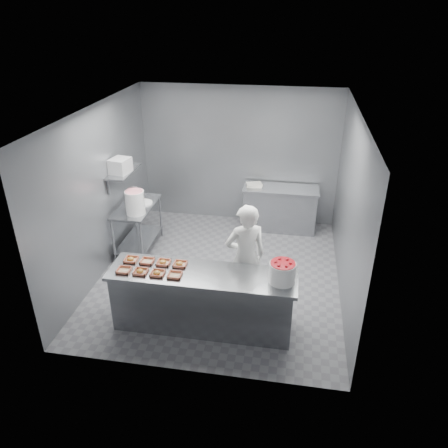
{
  "coord_description": "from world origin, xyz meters",
  "views": [
    {
      "loc": [
        1.13,
        -6.22,
        4.2
      ],
      "look_at": [
        0.11,
        -0.2,
        1.08
      ],
      "focal_mm": 35.0,
      "sensor_mm": 36.0,
      "label": 1
    }
  ],
  "objects_px": {
    "tray_0": "(124,270)",
    "glaze_bucket": "(135,202)",
    "worker": "(245,257)",
    "appliance": "(120,166)",
    "tray_3": "(175,275)",
    "back_counter": "(280,208)",
    "tray_6": "(163,262)",
    "strawberry_tub": "(282,272)",
    "tray_2": "(157,273)",
    "service_counter": "(203,300)",
    "tray_1": "(140,272)",
    "tray_4": "(131,259)",
    "prep_table": "(138,221)",
    "tray_5": "(147,261)",
    "tray_7": "(180,264)"
  },
  "relations": [
    {
      "from": "tray_2",
      "to": "tray_7",
      "type": "relative_size",
      "value": 1.0
    },
    {
      "from": "tray_5",
      "to": "worker",
      "type": "bearing_deg",
      "value": 18.91
    },
    {
      "from": "tray_6",
      "to": "appliance",
      "type": "relative_size",
      "value": 0.56
    },
    {
      "from": "tray_3",
      "to": "glaze_bucket",
      "type": "bearing_deg",
      "value": 123.7
    },
    {
      "from": "prep_table",
      "to": "tray_5",
      "type": "relative_size",
      "value": 6.4
    },
    {
      "from": "glaze_bucket",
      "to": "appliance",
      "type": "xyz_separation_m",
      "value": [
        -0.28,
        0.19,
        0.57
      ]
    },
    {
      "from": "tray_1",
      "to": "tray_2",
      "type": "height_order",
      "value": "same"
    },
    {
      "from": "tray_3",
      "to": "tray_7",
      "type": "relative_size",
      "value": 1.0
    },
    {
      "from": "back_counter",
      "to": "service_counter",
      "type": "bearing_deg",
      "value": -105.48
    },
    {
      "from": "service_counter",
      "to": "back_counter",
      "type": "bearing_deg",
      "value": 74.52
    },
    {
      "from": "tray_2",
      "to": "worker",
      "type": "relative_size",
      "value": 0.11
    },
    {
      "from": "appliance",
      "to": "tray_7",
      "type": "bearing_deg",
      "value": -38.47
    },
    {
      "from": "back_counter",
      "to": "tray_3",
      "type": "xyz_separation_m",
      "value": [
        -1.25,
        -3.39,
        0.47
      ]
    },
    {
      "from": "tray_0",
      "to": "tray_7",
      "type": "xyz_separation_m",
      "value": [
        0.72,
        0.28,
        0.0
      ]
    },
    {
      "from": "service_counter",
      "to": "tray_0",
      "type": "distance_m",
      "value": 1.17
    },
    {
      "from": "appliance",
      "to": "prep_table",
      "type": "bearing_deg",
      "value": 43.05
    },
    {
      "from": "tray_0",
      "to": "worker",
      "type": "distance_m",
      "value": 1.75
    },
    {
      "from": "tray_7",
      "to": "strawberry_tub",
      "type": "xyz_separation_m",
      "value": [
        1.43,
        -0.16,
        0.13
      ]
    },
    {
      "from": "tray_1",
      "to": "tray_7",
      "type": "distance_m",
      "value": 0.55
    },
    {
      "from": "tray_5",
      "to": "appliance",
      "type": "relative_size",
      "value": 0.56
    },
    {
      "from": "tray_3",
      "to": "back_counter",
      "type": "bearing_deg",
      "value": 69.8
    },
    {
      "from": "tray_7",
      "to": "appliance",
      "type": "xyz_separation_m",
      "value": [
        -1.47,
        1.7,
        0.77
      ]
    },
    {
      "from": "glaze_bucket",
      "to": "prep_table",
      "type": "bearing_deg",
      "value": 110.26
    },
    {
      "from": "glaze_bucket",
      "to": "tray_0",
      "type": "bearing_deg",
      "value": -75.22
    },
    {
      "from": "tray_0",
      "to": "glaze_bucket",
      "type": "height_order",
      "value": "glaze_bucket"
    },
    {
      "from": "tray_6",
      "to": "strawberry_tub",
      "type": "height_order",
      "value": "strawberry_tub"
    },
    {
      "from": "tray_0",
      "to": "tray_6",
      "type": "bearing_deg",
      "value": 30.19
    },
    {
      "from": "tray_0",
      "to": "tray_3",
      "type": "xyz_separation_m",
      "value": [
        0.72,
        0.0,
        0.0
      ]
    },
    {
      "from": "prep_table",
      "to": "tray_2",
      "type": "xyz_separation_m",
      "value": [
        1.06,
        -2.09,
        0.33
      ]
    },
    {
      "from": "tray_4",
      "to": "tray_6",
      "type": "xyz_separation_m",
      "value": [
        0.48,
        0.0,
        0.0
      ]
    },
    {
      "from": "tray_3",
      "to": "tray_7",
      "type": "xyz_separation_m",
      "value": [
        -0.0,
        0.28,
        0.0
      ]
    },
    {
      "from": "tray_4",
      "to": "strawberry_tub",
      "type": "distance_m",
      "value": 2.16
    },
    {
      "from": "tray_6",
      "to": "worker",
      "type": "bearing_deg",
      "value": 22.58
    },
    {
      "from": "tray_1",
      "to": "tray_6",
      "type": "relative_size",
      "value": 1.0
    },
    {
      "from": "tray_0",
      "to": "tray_5",
      "type": "distance_m",
      "value": 0.37
    },
    {
      "from": "service_counter",
      "to": "tray_1",
      "type": "relative_size",
      "value": 13.88
    },
    {
      "from": "back_counter",
      "to": "glaze_bucket",
      "type": "relative_size",
      "value": 2.95
    },
    {
      "from": "glaze_bucket",
      "to": "strawberry_tub",
      "type": "bearing_deg",
      "value": -32.5
    },
    {
      "from": "worker",
      "to": "appliance",
      "type": "xyz_separation_m",
      "value": [
        -2.34,
        1.24,
        0.85
      ]
    },
    {
      "from": "glaze_bucket",
      "to": "appliance",
      "type": "bearing_deg",
      "value": 145.34
    },
    {
      "from": "tray_3",
      "to": "strawberry_tub",
      "type": "bearing_deg",
      "value": 4.74
    },
    {
      "from": "tray_7",
      "to": "worker",
      "type": "bearing_deg",
      "value": 27.96
    },
    {
      "from": "tray_1",
      "to": "glaze_bucket",
      "type": "relative_size",
      "value": 0.37
    },
    {
      "from": "tray_7",
      "to": "tray_2",
      "type": "bearing_deg",
      "value": -130.85
    },
    {
      "from": "tray_5",
      "to": "tray_6",
      "type": "distance_m",
      "value": 0.24
    },
    {
      "from": "prep_table",
      "to": "glaze_bucket",
      "type": "distance_m",
      "value": 0.62
    },
    {
      "from": "tray_0",
      "to": "strawberry_tub",
      "type": "height_order",
      "value": "strawberry_tub"
    },
    {
      "from": "service_counter",
      "to": "appliance",
      "type": "relative_size",
      "value": 7.7
    },
    {
      "from": "strawberry_tub",
      "to": "tray_2",
      "type": "bearing_deg",
      "value": -175.94
    },
    {
      "from": "tray_0",
      "to": "glaze_bucket",
      "type": "xyz_separation_m",
      "value": [
        -0.47,
        1.79,
        0.2
      ]
    }
  ]
}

